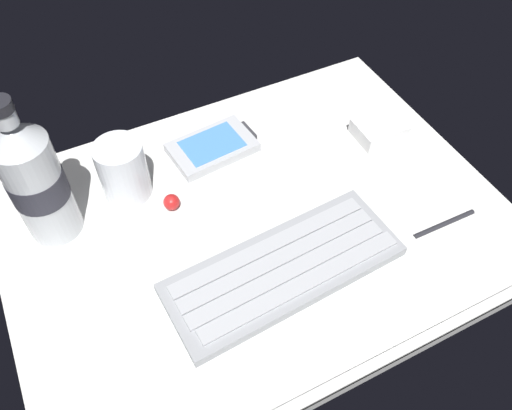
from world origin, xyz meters
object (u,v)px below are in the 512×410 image
water_bottle (35,180)px  charger_block (379,130)px  handheld_device (212,147)px  keyboard (283,269)px  trackball_mouse (172,202)px  stylus_pen (445,223)px  juice_cup (124,172)px

water_bottle → charger_block: (47.10, -4.41, -7.81)cm
handheld_device → water_bottle: 25.18cm
keyboard → trackball_mouse: size_ratio=13.47×
charger_block → stylus_pen: charger_block is taller
water_bottle → stylus_pen: water_bottle is taller
juice_cup → charger_block: size_ratio=1.21×
charger_block → juice_cup: bearing=170.7°
charger_block → keyboard: bearing=-148.6°
juice_cup → charger_block: (36.96, -6.03, -2.71)cm
juice_cup → stylus_pen: 42.52cm
handheld_device → water_bottle: size_ratio=0.64×
stylus_pen → charger_block: bearing=84.6°
water_bottle → handheld_device: bearing=9.1°
keyboard → water_bottle: water_bottle is taller
keyboard → water_bottle: (-22.89, 19.21, 8.20)cm
juice_cup → stylus_pen: juice_cup is taller
juice_cup → charger_block: bearing=-9.3°
keyboard → handheld_device: keyboard is taller
keyboard → handheld_device: 22.96cm
handheld_device → stylus_pen: bearing=-50.1°
juice_cup → water_bottle: water_bottle is taller
keyboard → trackball_mouse: trackball_mouse is taller
juice_cup → stylus_pen: (35.04, -23.81, -3.56)cm
charger_block → stylus_pen: (-1.92, -17.79, -0.85)cm
juice_cup → water_bottle: size_ratio=0.41×
keyboard → charger_block: size_ratio=4.23×
trackball_mouse → charger_block: bearing=-1.4°
handheld_device → trackball_mouse: (-9.00, -7.38, 0.37)cm
handheld_device → trackball_mouse: bearing=-140.6°
juice_cup → trackball_mouse: (4.36, -5.26, -2.81)cm
trackball_mouse → stylus_pen: (30.69, -18.55, -0.75)cm
keyboard → water_bottle: size_ratio=1.42×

